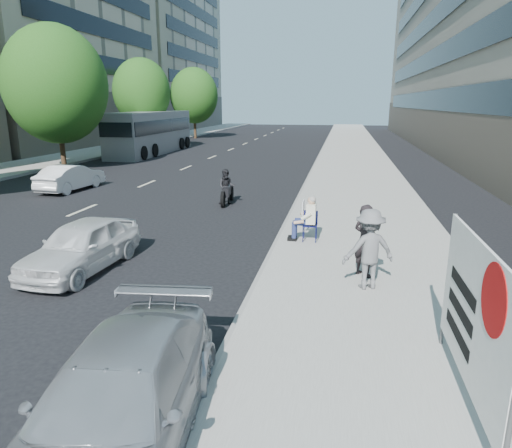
% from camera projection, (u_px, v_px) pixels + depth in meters
% --- Properties ---
extents(ground, '(160.00, 160.00, 0.00)m').
position_uv_depth(ground, '(164.00, 318.00, 8.72)').
color(ground, black).
rests_on(ground, ground).
extents(near_sidewalk, '(5.00, 120.00, 0.15)m').
position_uv_depth(near_sidewalk, '(355.00, 171.00, 26.98)').
color(near_sidewalk, gray).
rests_on(near_sidewalk, ground).
extents(far_sidewalk, '(4.50, 120.00, 0.15)m').
position_uv_depth(far_sidewalk, '(41.00, 163.00, 30.70)').
color(far_sidewalk, gray).
rests_on(far_sidewalk, ground).
extents(far_bldg_north, '(22.00, 28.00, 28.00)m').
position_uv_depth(far_bldg_north, '(127.00, 35.00, 69.38)').
color(far_bldg_north, beige).
rests_on(far_bldg_north, ground).
extents(tree_far_c, '(6.00, 6.00, 8.47)m').
position_uv_depth(tree_far_c, '(56.00, 85.00, 26.98)').
color(tree_far_c, '#382616').
rests_on(tree_far_c, ground).
extents(tree_far_d, '(4.80, 4.80, 7.65)m').
position_uv_depth(tree_far_d, '(142.00, 92.00, 38.41)').
color(tree_far_d, '#382616').
rests_on(tree_far_d, ground).
extents(tree_far_e, '(5.40, 5.40, 7.89)m').
position_uv_depth(tree_far_e, '(194.00, 96.00, 51.73)').
color(tree_far_e, '#382616').
rests_on(tree_far_e, ground).
extents(seated_protester, '(0.83, 1.12, 1.31)m').
position_uv_depth(seated_protester, '(306.00, 216.00, 12.97)').
color(seated_protester, '#121552').
rests_on(seated_protester, near_sidewalk).
extents(jogger, '(1.27, 0.99, 1.73)m').
position_uv_depth(jogger, '(369.00, 249.00, 9.58)').
color(jogger, slate).
rests_on(jogger, near_sidewalk).
extents(pedestrian_woman, '(0.72, 0.70, 1.67)m').
position_uv_depth(pedestrian_woman, '(365.00, 240.00, 10.27)').
color(pedestrian_woman, black).
rests_on(pedestrian_woman, near_sidewalk).
extents(protest_banner, '(0.08, 3.06, 2.20)m').
position_uv_depth(protest_banner, '(473.00, 314.00, 5.78)').
color(protest_banner, '#4C4C4C').
rests_on(protest_banner, near_sidewalk).
extents(parked_sedan, '(2.20, 4.50, 1.26)m').
position_uv_depth(parked_sedan, '(118.00, 403.00, 5.26)').
color(parked_sedan, '#AAADB1').
rests_on(parked_sedan, ground).
extents(white_sedan_near, '(1.72, 3.75, 1.24)m').
position_uv_depth(white_sedan_near, '(82.00, 246.00, 11.11)').
color(white_sedan_near, white).
rests_on(white_sedan_near, ground).
extents(white_sedan_mid, '(1.58, 3.78, 1.21)m').
position_uv_depth(white_sedan_mid, '(71.00, 177.00, 21.34)').
color(white_sedan_mid, white).
rests_on(white_sedan_mid, ground).
extents(motorcycle, '(0.75, 2.05, 1.42)m').
position_uv_depth(motorcycle, '(227.00, 189.00, 18.41)').
color(motorcycle, black).
rests_on(motorcycle, ground).
extents(bus, '(2.76, 12.06, 3.30)m').
position_uv_depth(bus, '(151.00, 133.00, 36.95)').
color(bus, slate).
rests_on(bus, ground).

